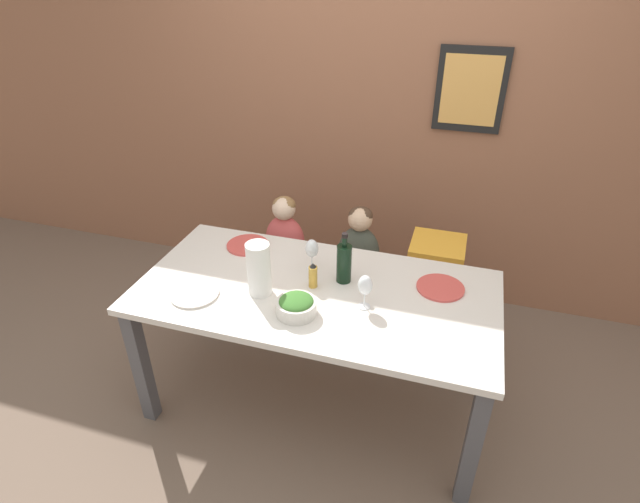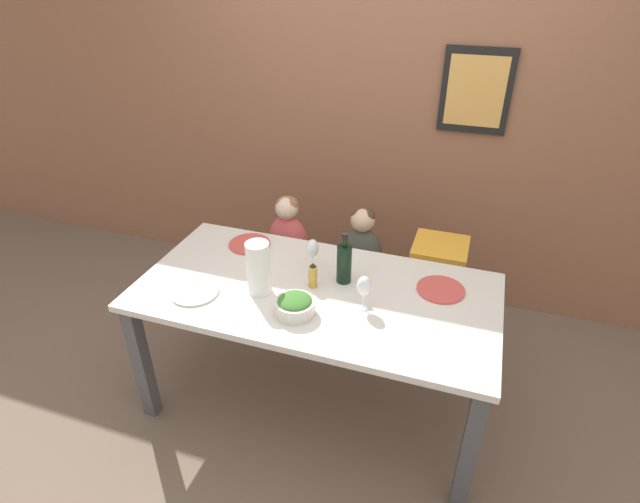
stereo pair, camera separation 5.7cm
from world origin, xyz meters
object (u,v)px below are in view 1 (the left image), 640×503
at_px(wine_bottle, 344,262).
at_px(salad_bowl_large, 296,305).
at_px(wine_glass_far, 312,249).
at_px(chair_far_left, 286,272).
at_px(wine_glass_near, 365,286).
at_px(dinner_plate_back_left, 248,245).
at_px(dinner_plate_back_right, 440,288).
at_px(person_child_left, 285,232).
at_px(dinner_plate_front_left, 195,294).
at_px(person_child_center, 359,243).
at_px(paper_towel_roll, 259,269).
at_px(chair_right_highchair, 435,270).
at_px(chair_far_center, 357,284).

distance_m(wine_bottle, salad_bowl_large, 0.36).
bearing_deg(wine_glass_far, chair_far_left, 125.06).
height_order(wine_glass_near, dinner_plate_back_left, wine_glass_near).
distance_m(chair_far_left, wine_bottle, 0.90).
bearing_deg(wine_bottle, chair_far_left, 134.23).
bearing_deg(wine_glass_near, dinner_plate_back_right, 37.72).
height_order(person_child_left, dinner_plate_front_left, person_child_left).
bearing_deg(dinner_plate_back_left, wine_bottle, -15.99).
distance_m(chair_far_left, person_child_center, 0.57).
distance_m(wine_glass_near, salad_bowl_large, 0.33).
distance_m(paper_towel_roll, dinner_plate_back_left, 0.48).
bearing_deg(salad_bowl_large, wine_glass_near, 26.14).
height_order(chair_right_highchair, dinner_plate_back_right, dinner_plate_back_right).
height_order(wine_glass_far, salad_bowl_large, wine_glass_far).
xyz_separation_m(chair_far_center, dinner_plate_front_left, (-0.62, -0.87, 0.40)).
bearing_deg(dinner_plate_front_left, chair_right_highchair, 38.82).
distance_m(person_child_center, wine_glass_near, 0.78).
xyz_separation_m(person_child_center, wine_bottle, (0.04, -0.54, 0.20)).
xyz_separation_m(paper_towel_roll, dinner_plate_back_right, (0.84, 0.29, -0.13)).
bearing_deg(chair_far_center, salad_bowl_large, -96.42).
bearing_deg(wine_glass_far, person_child_center, 73.17).
distance_m(chair_far_center, person_child_left, 0.57).
bearing_deg(dinner_plate_back_left, dinner_plate_front_left, -95.88).
bearing_deg(chair_far_center, chair_far_left, 180.00).
height_order(person_child_center, dinner_plate_front_left, person_child_center).
bearing_deg(dinner_plate_front_left, person_child_center, 54.69).
bearing_deg(dinner_plate_front_left, salad_bowl_large, 1.17).
xyz_separation_m(paper_towel_roll, wine_glass_far, (0.18, 0.28, -0.02)).
relative_size(chair_far_left, paper_towel_roll, 1.64).
distance_m(person_child_center, dinner_plate_back_left, 0.68).
distance_m(chair_far_center, wine_bottle, 0.74).
height_order(chair_far_center, wine_glass_far, wine_glass_far).
height_order(paper_towel_roll, dinner_plate_front_left, paper_towel_roll).
bearing_deg(person_child_center, chair_far_left, -179.90).
relative_size(person_child_left, wine_glass_far, 2.67).
height_order(paper_towel_roll, dinner_plate_back_left, paper_towel_roll).
xyz_separation_m(wine_glass_far, salad_bowl_large, (0.05, -0.38, -0.07)).
height_order(wine_glass_far, dinner_plate_back_right, wine_glass_far).
xyz_separation_m(person_child_center, dinner_plate_back_right, (0.52, -0.47, 0.09)).
height_order(chair_right_highchair, dinner_plate_back_left, dinner_plate_back_left).
bearing_deg(person_child_center, dinner_plate_back_right, -41.98).
xyz_separation_m(dinner_plate_front_left, dinner_plate_back_left, (0.05, 0.51, 0.00)).
bearing_deg(dinner_plate_front_left, paper_towel_roll, 21.10).
bearing_deg(chair_far_center, wine_glass_near, -75.24).
bearing_deg(dinner_plate_front_left, dinner_plate_back_left, 84.12).
relative_size(person_child_left, paper_towel_roll, 1.71).
bearing_deg(paper_towel_roll, chair_far_left, 102.06).
height_order(person_child_center, dinner_plate_back_left, person_child_center).
bearing_deg(wine_bottle, dinner_plate_back_left, 164.01).
bearing_deg(dinner_plate_front_left, wine_glass_far, 39.68).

